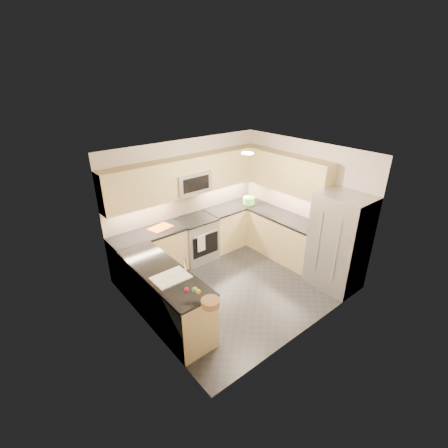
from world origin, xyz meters
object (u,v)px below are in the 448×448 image
at_px(gas_range, 196,239).
at_px(utensil_bowl, 249,200).
at_px(cutting_board, 161,228).
at_px(refrigerator, 339,242).
at_px(microwave, 191,182).
at_px(fruit_basket, 210,303).

distance_m(gas_range, utensil_bowl, 1.52).
height_order(utensil_bowl, cutting_board, utensil_bowl).
xyz_separation_m(utensil_bowl, cutting_board, (-2.19, 0.15, -0.07)).
height_order(refrigerator, cutting_board, refrigerator).
xyz_separation_m(refrigerator, cutting_board, (-2.23, 2.48, 0.05)).
bearing_deg(microwave, refrigerator, -60.38).
bearing_deg(refrigerator, gas_range, 120.88).
bearing_deg(fruit_basket, gas_range, 59.17).
relative_size(microwave, cutting_board, 1.79).
xyz_separation_m(gas_range, fruit_basket, (-1.42, -2.38, 0.53)).
height_order(gas_range, cutting_board, cutting_board).
bearing_deg(refrigerator, fruit_basket, 179.15).
bearing_deg(gas_range, refrigerator, -59.12).
relative_size(refrigerator, fruit_basket, 7.27).
xyz_separation_m(gas_range, cutting_board, (-0.78, 0.06, 0.49)).
distance_m(microwave, utensil_bowl, 1.58).
bearing_deg(microwave, cutting_board, -175.17).
bearing_deg(gas_range, cutting_board, 175.67).
xyz_separation_m(gas_range, utensil_bowl, (1.41, -0.09, 0.56)).
bearing_deg(gas_range, microwave, 90.00).
height_order(refrigerator, utensil_bowl, refrigerator).
xyz_separation_m(cutting_board, fruit_basket, (-0.64, -2.44, 0.04)).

